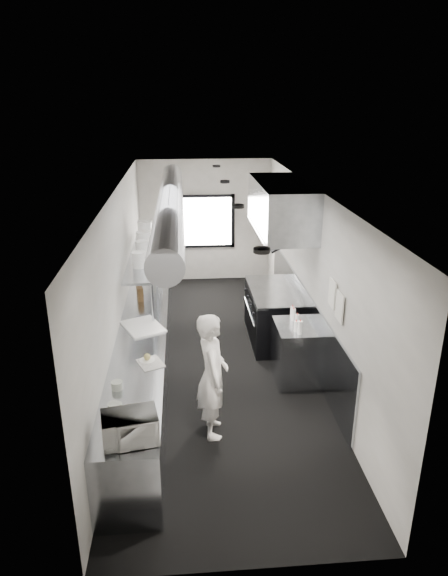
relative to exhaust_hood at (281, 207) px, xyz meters
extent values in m
cube|color=black|center=(-1.10, -0.70, -2.39)|extent=(3.00, 8.00, 0.01)
cube|color=silver|center=(-1.10, -0.70, 0.41)|extent=(3.00, 8.00, 0.01)
cube|color=beige|center=(-1.10, 3.30, -0.99)|extent=(3.00, 0.02, 2.80)
cube|color=beige|center=(-1.10, -4.70, -0.99)|extent=(3.00, 0.02, 2.80)
cube|color=beige|center=(-2.60, -0.70, -0.99)|extent=(0.02, 8.00, 2.80)
cube|color=beige|center=(0.40, -0.70, -0.99)|extent=(0.02, 8.00, 2.80)
cube|color=#8F979C|center=(0.38, -0.40, -1.84)|extent=(0.03, 5.50, 1.10)
cylinder|color=gray|center=(-1.80, -0.30, 0.16)|extent=(0.40, 6.40, 0.40)
cube|color=white|center=(-1.10, 3.26, -0.99)|extent=(1.20, 0.03, 1.10)
cube|color=black|center=(-1.10, 3.28, -0.42)|extent=(1.36, 0.03, 0.08)
cube|color=black|center=(-1.10, 3.28, -1.57)|extent=(1.36, 0.03, 0.08)
cube|color=black|center=(-1.74, 3.28, -0.99)|extent=(0.08, 0.03, 1.25)
cube|color=black|center=(-0.46, 3.28, -0.99)|extent=(0.08, 0.03, 1.25)
cube|color=#8F979C|center=(0.00, 0.00, 0.01)|extent=(0.80, 2.20, 0.80)
cube|color=#8F979C|center=(-0.38, 0.00, -0.38)|extent=(0.05, 2.20, 0.05)
cube|color=black|center=(-0.08, 0.00, -0.33)|extent=(0.50, 2.10, 0.28)
cube|color=#8F979C|center=(-2.25, -1.20, -1.94)|extent=(0.70, 6.00, 0.90)
cube|color=#8F979C|center=(-2.30, 0.30, -0.84)|extent=(0.45, 3.00, 0.04)
cylinder|color=#8F979C|center=(-2.10, -1.10, -1.17)|extent=(0.04, 0.04, 0.66)
cylinder|color=#8F979C|center=(-2.10, 0.30, -1.17)|extent=(0.04, 0.04, 0.66)
cylinder|color=#8F979C|center=(-2.10, 1.70, -1.17)|extent=(0.04, 0.04, 0.66)
cube|color=black|center=(-0.05, 0.00, -1.94)|extent=(0.85, 1.60, 0.90)
cube|color=#8F979C|center=(-0.05, 0.00, -1.47)|extent=(0.85, 1.60, 0.04)
cube|color=#8F979C|center=(-0.46, 0.00, -1.94)|extent=(0.03, 1.55, 0.80)
cylinder|color=#8F979C|center=(-0.49, 0.00, -1.84)|extent=(0.03, 1.30, 0.03)
cube|color=#8F979C|center=(0.05, -1.40, -1.94)|extent=(0.65, 0.80, 0.90)
cube|color=#8F979C|center=(-2.25, 2.50, -1.94)|extent=(0.70, 1.20, 0.90)
cube|color=white|center=(0.37, -1.90, -0.79)|extent=(0.02, 0.28, 0.38)
cube|color=white|center=(0.37, -2.25, -0.84)|extent=(0.02, 0.28, 0.38)
imported|color=white|center=(-1.30, -2.61, -1.56)|extent=(0.43, 0.62, 1.66)
imported|color=white|center=(-2.19, -3.90, -1.34)|extent=(0.56, 0.46, 0.30)
cylinder|color=#A8AFA1|center=(-2.40, -3.41, -1.44)|extent=(0.16, 0.16, 0.11)
cylinder|color=#A8AFA1|center=(-2.43, -2.94, -1.44)|extent=(0.14, 0.14, 0.10)
cube|color=white|center=(-2.07, -2.36, -1.49)|extent=(0.40, 0.44, 0.01)
cylinder|color=white|center=(-2.12, -2.30, -1.48)|extent=(0.23, 0.23, 0.02)
sphere|color=#D0C26D|center=(-2.12, -2.30, -1.43)|extent=(0.09, 0.09, 0.09)
cube|color=white|center=(-2.24, -1.26, -1.48)|extent=(0.73, 0.81, 0.02)
cube|color=#4E351B|center=(-2.36, -0.17, -1.38)|extent=(0.13, 0.22, 0.22)
cylinder|color=white|center=(-2.32, -0.47, -0.70)|extent=(0.23, 0.23, 0.25)
cylinder|color=white|center=(-2.30, 0.06, -0.68)|extent=(0.28, 0.28, 0.28)
cylinder|color=white|center=(-2.29, 0.42, -0.65)|extent=(0.26, 0.26, 0.35)
cylinder|color=white|center=(-2.31, 1.02, -0.62)|extent=(0.28, 0.28, 0.39)
cylinder|color=white|center=(0.01, -1.68, -1.39)|extent=(0.07, 0.07, 0.20)
cylinder|color=white|center=(-0.03, -1.60, -1.41)|extent=(0.06, 0.06, 0.16)
cylinder|color=white|center=(0.03, -1.42, -1.40)|extent=(0.07, 0.07, 0.19)
cylinder|color=white|center=(0.02, -1.21, -1.39)|extent=(0.07, 0.07, 0.19)
cylinder|color=white|center=(0.02, -1.12, -1.39)|extent=(0.07, 0.07, 0.19)
camera|label=1|loc=(-1.61, -8.12, 1.70)|focal=31.59mm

